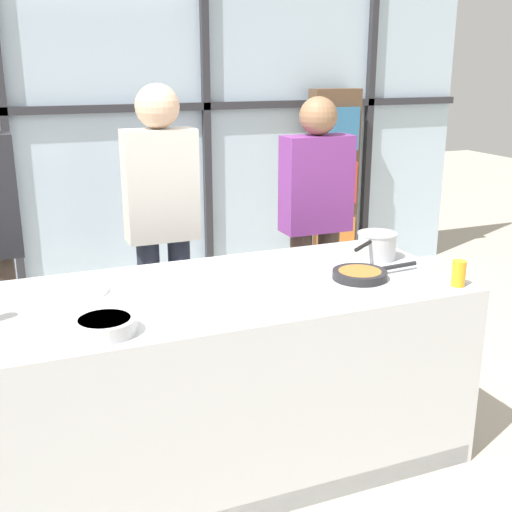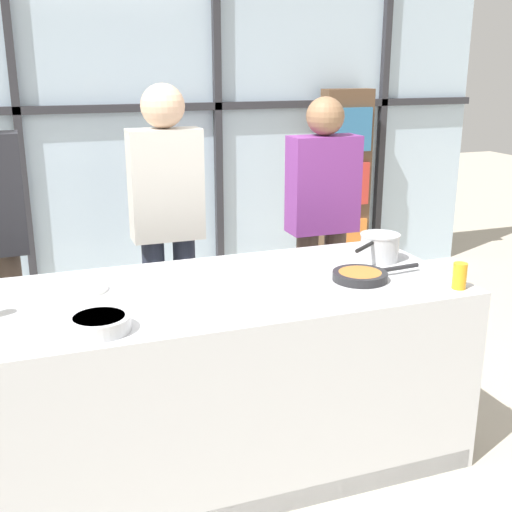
% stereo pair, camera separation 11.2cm
% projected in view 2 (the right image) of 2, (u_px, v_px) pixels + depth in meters
% --- Properties ---
extents(ground_plane, '(18.00, 18.00, 0.00)m').
position_uv_depth(ground_plane, '(217.00, 459.00, 3.17)').
color(ground_plane, '#BCB29E').
extents(back_window_wall, '(6.40, 0.10, 2.80)m').
position_uv_depth(back_window_wall, '(122.00, 126.00, 5.02)').
color(back_window_wall, silver).
rests_on(back_window_wall, ground_plane).
extents(bookshelf, '(0.44, 0.19, 1.67)m').
position_uv_depth(bookshelf, '(345.00, 186.00, 5.63)').
color(bookshelf, brown).
rests_on(bookshelf, ground_plane).
extents(demo_island, '(2.29, 0.96, 0.89)m').
position_uv_depth(demo_island, '(216.00, 377.00, 3.04)').
color(demo_island, silver).
rests_on(demo_island, ground_plane).
extents(spectator_center_left, '(0.41, 0.25, 1.77)m').
position_uv_depth(spectator_center_left, '(167.00, 215.00, 3.73)').
color(spectator_center_left, '#232838').
rests_on(spectator_center_left, ground_plane).
extents(spectator_center_right, '(0.44, 0.24, 1.68)m').
position_uv_depth(spectator_center_right, '(322.00, 214.00, 4.08)').
color(spectator_center_right, '#47382D').
rests_on(spectator_center_right, ground_plane).
extents(frying_pan, '(0.47, 0.26, 0.04)m').
position_uv_depth(frying_pan, '(361.00, 275.00, 3.02)').
color(frying_pan, '#232326').
rests_on(frying_pan, demo_island).
extents(saucepan, '(0.33, 0.27, 0.14)m').
position_uv_depth(saucepan, '(379.00, 246.00, 3.30)').
color(saucepan, silver).
rests_on(saucepan, demo_island).
extents(white_plate, '(0.22, 0.22, 0.01)m').
position_uv_depth(white_plate, '(83.00, 289.00, 2.88)').
color(white_plate, white).
rests_on(white_plate, demo_island).
extents(mixing_bowl, '(0.24, 0.24, 0.06)m').
position_uv_depth(mixing_bowl, '(99.00, 323.00, 2.44)').
color(mixing_bowl, silver).
rests_on(mixing_bowl, demo_island).
extents(juice_glass_near, '(0.06, 0.06, 0.12)m').
position_uv_depth(juice_glass_near, '(460.00, 276.00, 2.89)').
color(juice_glass_near, orange).
rests_on(juice_glass_near, demo_island).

